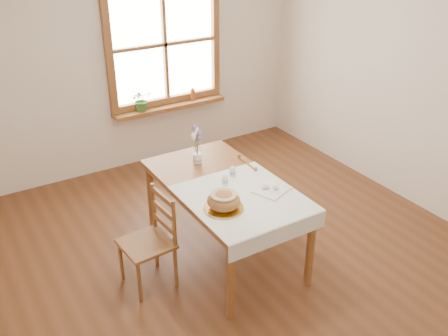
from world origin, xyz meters
The scene contains 18 objects.
ground centered at (0.00, 0.00, 0.00)m, with size 5.00×5.00×0.00m, color brown.
room_walls centered at (0.00, 0.00, 1.71)m, with size 4.60×5.10×2.65m.
window centered at (0.50, 2.47, 1.45)m, with size 1.46×0.08×1.46m.
window_sill centered at (0.50, 2.40, 0.69)m, with size 1.46×0.20×0.05m.
dining_table centered at (0.00, 0.30, 0.66)m, with size 0.90×1.60×0.75m.
table_linen centered at (0.00, 0.00, 0.76)m, with size 0.91×0.99×0.01m, color white.
chair_left centered at (-0.77, 0.28, 0.42)m, with size 0.40×0.41×0.85m, color #9F5F31, non-canonical shape.
chair_right centered at (0.54, 0.48, 0.39)m, with size 0.37×0.39×0.79m, color #9F5F31, non-canonical shape.
bread_plate centered at (-0.23, -0.07, 0.77)m, with size 0.31×0.31×0.02m, color silver.
bread_loaf centered at (-0.23, -0.07, 0.85)m, with size 0.26×0.26×0.15m, color #AA673C.
egg_napkin centered at (0.27, -0.03, 0.77)m, with size 0.28×0.24×0.01m, color white.
eggs centered at (0.27, -0.03, 0.80)m, with size 0.22×0.20×0.05m, color white, non-canonical shape.
salt_shaker centered at (-0.02, 0.25, 0.81)m, with size 0.05×0.05×0.10m, color silver.
pepper_shaker centered at (0.12, 0.35, 0.81)m, with size 0.05×0.05×0.10m, color silver.
flower_vase centered at (-0.01, 0.76, 0.80)m, with size 0.08×0.08×0.09m, color silver.
lavender_bouquet centered at (-0.01, 0.76, 0.98)m, with size 0.15×0.15×0.28m, color #77599D, non-canonical shape.
potted_plant centered at (0.13, 2.40, 0.82)m, with size 0.24×0.26×0.21m, color #3D702C.
amber_bottle centered at (0.82, 2.40, 0.80)m, with size 0.06×0.06×0.16m, color #B45921.
Camera 1 is at (-1.98, -2.93, 2.88)m, focal length 40.00 mm.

